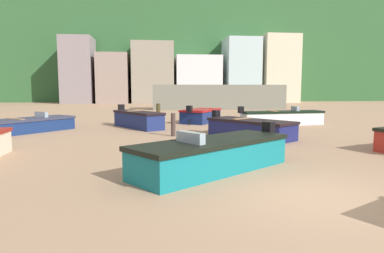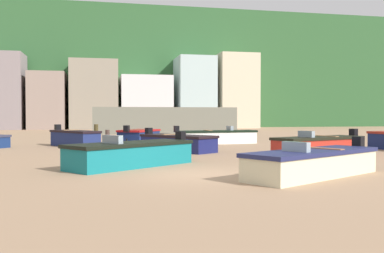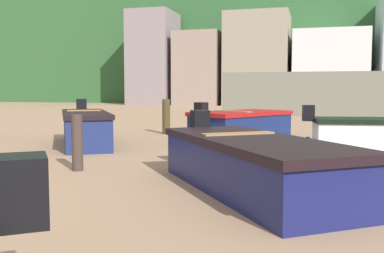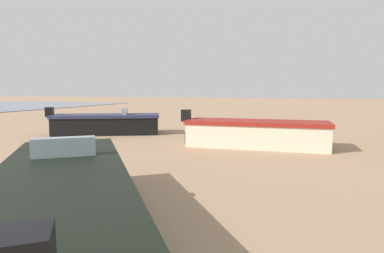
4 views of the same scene
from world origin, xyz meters
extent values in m
cube|color=#2E5A30|center=(0.00, 66.00, 8.90)|extent=(90.00, 32.00, 17.81)
cube|color=slate|center=(3.44, 30.00, 1.31)|extent=(14.19, 2.40, 2.62)
cube|color=gray|center=(-14.77, 46.63, 4.88)|extent=(4.47, 5.26, 9.77)
cube|color=gray|center=(-9.66, 46.95, 3.70)|extent=(4.62, 5.90, 7.41)
cube|color=gray|center=(-3.74, 47.34, 4.56)|extent=(6.21, 6.68, 9.12)
cube|color=silver|center=(3.20, 47.09, 3.58)|extent=(6.86, 6.18, 7.16)
cube|color=black|center=(1.67, 13.44, 0.98)|extent=(0.32, 0.35, 0.40)
cylinder|color=black|center=(1.67, 13.44, 0.18)|extent=(0.11, 0.11, 0.37)
cube|color=navy|center=(-0.41, 15.84, 0.38)|extent=(3.01, 3.56, 0.76)
cube|color=#A11517|center=(-0.41, 15.84, 0.82)|extent=(3.13, 3.68, 0.12)
cube|color=black|center=(-1.33, 14.32, 1.00)|extent=(0.42, 0.41, 0.40)
cylinder|color=black|center=(-1.33, 14.32, 0.19)|extent=(0.14, 0.14, 0.38)
cube|color=#94714B|center=(-0.62, 15.50, 0.87)|extent=(1.27, 0.90, 0.08)
cube|color=navy|center=(-4.39, 13.09, 0.41)|extent=(2.98, 3.83, 0.82)
cube|color=black|center=(-4.39, 13.09, 0.88)|extent=(3.10, 3.96, 0.12)
cube|color=black|center=(-5.49, 14.86, 1.06)|extent=(0.42, 0.41, 0.40)
cylinder|color=black|center=(-5.49, 14.86, 0.21)|extent=(0.14, 0.14, 0.41)
cube|color=#986F43|center=(-4.64, 13.50, 0.93)|extent=(0.94, 0.71, 0.08)
cube|color=navy|center=(0.92, 8.64, 0.36)|extent=(3.53, 4.13, 0.71)
cube|color=black|center=(0.92, 8.64, 0.77)|extent=(3.65, 4.26, 0.12)
cube|color=black|center=(-0.37, 10.43, 0.95)|extent=(0.42, 0.41, 0.40)
cylinder|color=black|center=(-0.37, 10.43, 0.18)|extent=(0.14, 0.14, 0.36)
cube|color=#976E44|center=(0.62, 9.05, 0.82)|extent=(1.13, 0.91, 0.08)
cube|color=black|center=(0.21, 4.09, 0.99)|extent=(0.42, 0.42, 0.40)
cylinder|color=#3F302B|center=(-2.58, 9.51, 0.54)|extent=(0.21, 0.21, 1.09)
cylinder|color=#42381D|center=(-3.21, 16.69, 0.61)|extent=(0.28, 0.28, 1.22)
camera|label=1|loc=(-3.41, -6.53, 2.26)|focal=32.03mm
camera|label=2|loc=(-2.93, -13.02, 1.83)|focal=40.74mm
camera|label=3|loc=(1.79, 1.98, 1.56)|focal=41.29mm
camera|label=4|loc=(1.28, 5.30, 1.84)|focal=29.79mm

